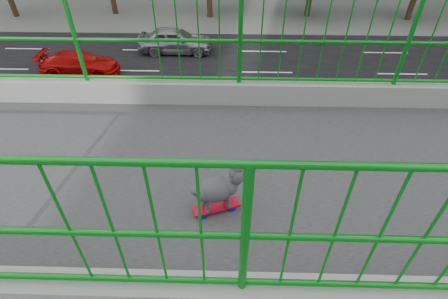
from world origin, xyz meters
TOP-DOWN VIEW (x-y plane):
  - road at (-13.00, 0.00)m, footprint 18.00×90.00m
  - footbridge at (0.00, 0.00)m, footprint 3.00×24.00m
  - railing at (0.00, 0.00)m, footprint 3.00×24.00m
  - skateboard at (0.50, -2.21)m, footprint 0.27×0.45m
  - poodle at (0.49, -2.19)m, footprint 0.33×0.51m
  - car_3 at (-15.60, -11.03)m, footprint 1.85×4.54m
  - car_4 at (-18.80, -5.83)m, footprint 1.90×4.73m

SIDE VIEW (x-z plane):
  - road at x=-13.00m, z-range 0.00..0.02m
  - car_3 at x=-15.60m, z-range 0.00..1.32m
  - car_4 at x=-18.80m, z-range 0.00..1.61m
  - footbridge at x=0.00m, z-range 1.72..8.72m
  - skateboard at x=0.50m, z-range 7.01..7.07m
  - railing at x=0.00m, z-range 6.50..7.92m
  - poodle at x=0.49m, z-range 7.07..7.52m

